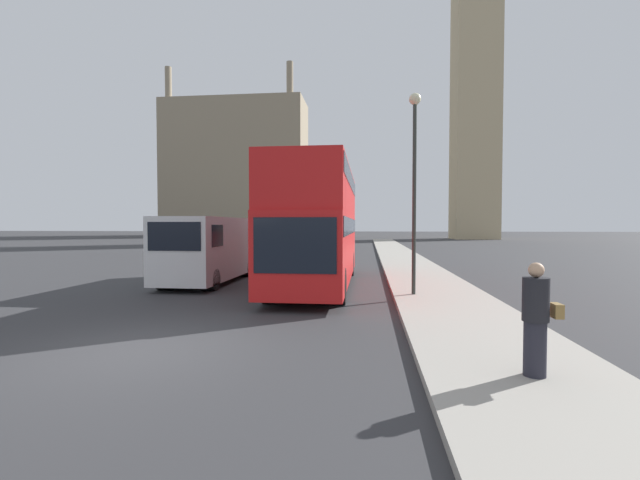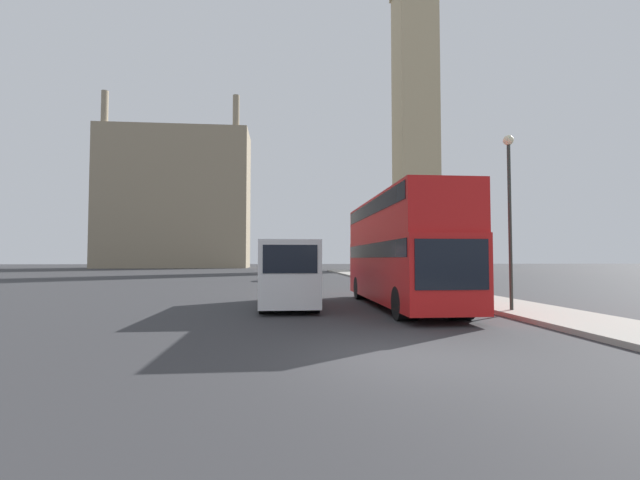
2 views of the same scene
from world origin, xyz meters
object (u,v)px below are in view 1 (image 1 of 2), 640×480
pedestrian (536,319)px  parked_sedan (296,244)px  street_lamp (414,164)px  red_double_decker_bus (318,222)px  white_van (208,248)px  clock_tower (476,21)px

pedestrian → parked_sedan: bearing=105.6°
pedestrian → street_lamp: (-0.95, 7.10, 3.19)m
red_double_decker_bus → white_van: red_double_decker_bus is taller
white_van → pedestrian: 13.24m
street_lamp → parked_sedan: 25.23m
red_double_decker_bus → street_lamp: 4.38m
parked_sedan → red_double_decker_bus: bearing=-78.3°
clock_tower → white_van: bearing=-112.6°
white_van → street_lamp: (7.69, -2.93, 2.76)m
clock_tower → white_van: size_ratio=11.24×
clock_tower → red_double_decker_bus: 69.31m
red_double_decker_bus → parked_sedan: size_ratio=2.17×
street_lamp → parked_sedan: bearing=107.9°
white_van → pedestrian: size_ratio=3.86×
clock_tower → pedestrian: (-15.13, -67.11, -34.73)m
clock_tower → parked_sedan: bearing=-123.2°
white_van → clock_tower: bearing=67.4°
street_lamp → pedestrian: bearing=-82.4°
clock_tower → pedestrian: 77.07m
white_van → parked_sedan: bearing=90.0°
pedestrian → clock_tower: bearing=77.3°
parked_sedan → street_lamp: bearing=-72.1°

